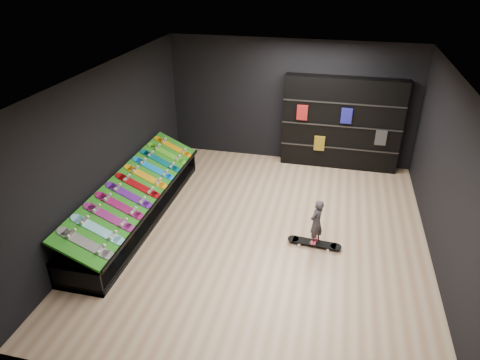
% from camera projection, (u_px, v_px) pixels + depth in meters
% --- Properties ---
extents(floor, '(6.00, 7.00, 0.01)m').
position_uv_depth(floor, '(263.00, 234.00, 8.14)').
color(floor, tan).
rests_on(floor, ground).
extents(ceiling, '(6.00, 7.00, 0.01)m').
position_uv_depth(ceiling, '(268.00, 77.00, 6.72)').
color(ceiling, white).
rests_on(ceiling, ground).
extents(wall_back, '(6.00, 0.02, 3.00)m').
position_uv_depth(wall_back, '(290.00, 102.00, 10.43)').
color(wall_back, black).
rests_on(wall_back, ground).
extents(wall_front, '(6.00, 0.02, 3.00)m').
position_uv_depth(wall_front, '(206.00, 307.00, 4.42)').
color(wall_front, black).
rests_on(wall_front, ground).
extents(wall_left, '(0.02, 7.00, 3.00)m').
position_uv_depth(wall_left, '(108.00, 147.00, 8.02)').
color(wall_left, black).
rests_on(wall_left, ground).
extents(wall_right, '(0.02, 7.00, 3.00)m').
position_uv_depth(wall_right, '(450.00, 182.00, 6.83)').
color(wall_right, black).
rests_on(wall_right, ground).
extents(display_rack, '(0.90, 4.50, 0.50)m').
position_uv_depth(display_rack, '(138.00, 207.00, 8.53)').
color(display_rack, black).
rests_on(display_rack, ground).
extents(turf_ramp, '(0.92, 4.50, 0.46)m').
position_uv_depth(turf_ramp, '(137.00, 187.00, 8.30)').
color(turf_ramp, '#18640F').
rests_on(turf_ramp, display_rack).
extents(back_shelving, '(2.78, 0.32, 2.23)m').
position_uv_depth(back_shelving, '(341.00, 124.00, 10.21)').
color(back_shelving, black).
rests_on(back_shelving, ground).
extents(floor_skateboard, '(0.99, 0.30, 0.09)m').
position_uv_depth(floor_skateboard, '(314.00, 244.00, 7.78)').
color(floor_skateboard, black).
rests_on(floor_skateboard, ground).
extents(child, '(0.22, 0.24, 0.52)m').
position_uv_depth(child, '(316.00, 230.00, 7.63)').
color(child, black).
rests_on(child, floor_skateboard).
extents(display_board_0, '(0.93, 0.22, 0.50)m').
position_uv_depth(display_board_0, '(85.00, 243.00, 6.65)').
color(display_board_0, black).
rests_on(display_board_0, turf_ramp).
extents(display_board_1, '(0.93, 0.22, 0.50)m').
position_uv_depth(display_board_1, '(98.00, 230.00, 6.98)').
color(display_board_1, '#0CB2E5').
rests_on(display_board_1, turf_ramp).
extents(display_board_2, '(0.93, 0.22, 0.50)m').
position_uv_depth(display_board_2, '(109.00, 217.00, 7.30)').
color(display_board_2, '#2626BF').
rests_on(display_board_2, turf_ramp).
extents(display_board_3, '(0.93, 0.22, 0.50)m').
position_uv_depth(display_board_3, '(120.00, 206.00, 7.63)').
color(display_board_3, '#E5198C').
rests_on(display_board_3, turf_ramp).
extents(display_board_4, '(0.93, 0.22, 0.50)m').
position_uv_depth(display_board_4, '(129.00, 195.00, 7.96)').
color(display_board_4, purple).
rests_on(display_board_4, turf_ramp).
extents(display_board_5, '(0.93, 0.22, 0.50)m').
position_uv_depth(display_board_5, '(138.00, 186.00, 8.28)').
color(display_board_5, red).
rests_on(display_board_5, turf_ramp).
extents(display_board_6, '(0.93, 0.22, 0.50)m').
position_uv_depth(display_board_6, '(146.00, 177.00, 8.61)').
color(display_board_6, orange).
rests_on(display_board_6, turf_ramp).
extents(display_board_7, '(0.93, 0.22, 0.50)m').
position_uv_depth(display_board_7, '(154.00, 169.00, 8.93)').
color(display_board_7, blue).
rests_on(display_board_7, turf_ramp).
extents(display_board_8, '(0.93, 0.22, 0.50)m').
position_uv_depth(display_board_8, '(161.00, 161.00, 9.26)').
color(display_board_8, '#0C8C99').
rests_on(display_board_8, turf_ramp).
extents(display_board_9, '(0.93, 0.22, 0.50)m').
position_uv_depth(display_board_9, '(167.00, 154.00, 9.59)').
color(display_board_9, green).
rests_on(display_board_9, turf_ramp).
extents(display_board_10, '(0.93, 0.22, 0.50)m').
position_uv_depth(display_board_10, '(173.00, 147.00, 9.91)').
color(display_board_10, yellow).
rests_on(display_board_10, turf_ramp).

